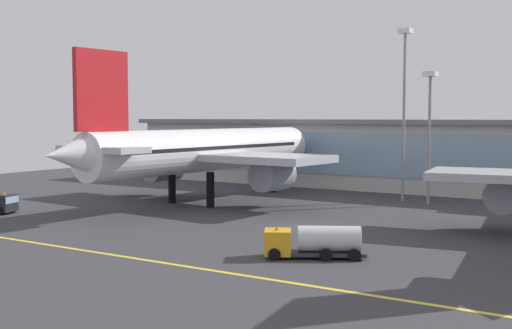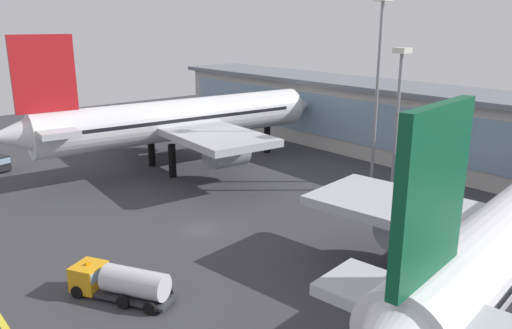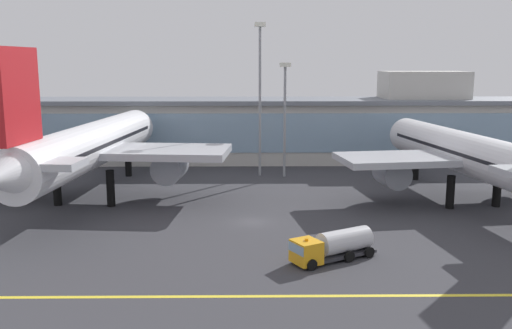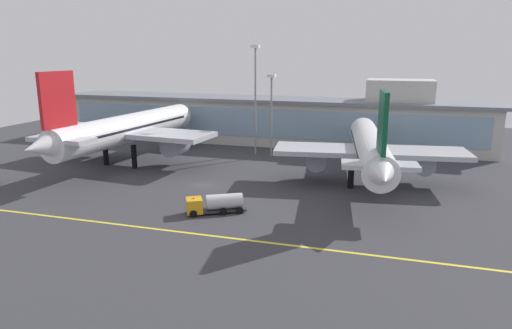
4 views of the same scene
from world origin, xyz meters
TOP-DOWN VIEW (x-y plane):
  - ground_plane at (0.00, 0.00)m, footprint 180.00×180.00m
  - taxiway_centreline_stripe at (0.00, -22.00)m, footprint 144.00×0.50m
  - terminal_building at (1.83, 43.00)m, footprint 115.77×14.00m
  - airliner_near_left at (-22.45, 11.39)m, footprint 39.02×54.24m
  - fuel_tanker_truck at (7.64, -13.44)m, footprint 9.07×6.55m
  - apron_light_mast_west at (5.55, 27.67)m, footprint 1.80×1.80m
  - apron_light_mast_centre at (1.41, 28.58)m, footprint 1.80×1.80m

SIDE VIEW (x-z plane):
  - ground_plane at x=0.00m, z-range 0.00..0.00m
  - taxiway_centreline_stripe at x=0.00m, z-range 0.00..0.01m
  - fuel_tanker_truck at x=7.64m, z-range 0.06..2.96m
  - terminal_building at x=1.83m, z-range -2.08..15.28m
  - airliner_near_left at x=-22.45m, z-range -2.77..17.97m
  - apron_light_mast_west at x=5.55m, z-range 3.36..22.44m
  - apron_light_mast_centre at x=1.41m, z-range 3.74..29.30m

